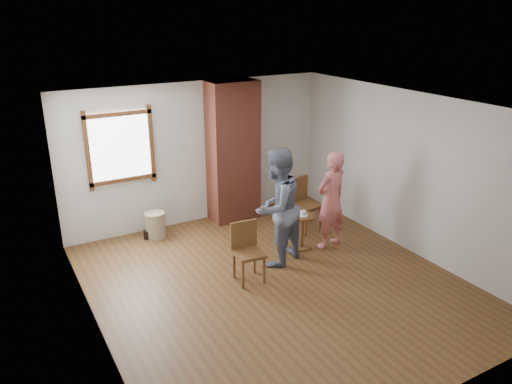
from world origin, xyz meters
TOP-DOWN VIEW (x-y plane):
  - ground at (0.00, 0.00)m, footprint 5.50×5.50m
  - room_shell at (-0.06, 0.61)m, footprint 5.04×5.52m
  - brick_chimney at (0.60, 2.50)m, footprint 0.90×0.50m
  - stoneware_crock at (-1.00, 2.40)m, footprint 0.44×0.44m
  - dark_pot at (-1.14, 2.40)m, footprint 0.20×0.20m
  - dining_chair_left at (-0.29, 0.34)m, footprint 0.44×0.44m
  - dining_chair_right at (1.42, 1.40)m, footprint 0.53×0.53m
  - side_table at (0.98, 0.76)m, footprint 0.40×0.40m
  - cake_plate at (0.98, 0.76)m, footprint 0.18×0.18m
  - cake_slice at (0.99, 0.76)m, footprint 0.08×0.07m
  - man at (0.36, 0.57)m, footprint 1.10×0.99m
  - person_pink at (1.44, 0.63)m, footprint 0.67×0.50m

SIDE VIEW (x-z plane):
  - ground at x=0.00m, z-range 0.00..0.00m
  - dark_pot at x=-1.14m, z-range 0.00..0.16m
  - stoneware_crock at x=-1.00m, z-range 0.00..0.46m
  - side_table at x=0.98m, z-range 0.10..0.70m
  - dining_chair_left at x=-0.29m, z-range 0.05..0.94m
  - dining_chair_right at x=1.42m, z-range 0.06..1.03m
  - cake_plate at x=0.98m, z-range 0.60..0.61m
  - cake_slice at x=0.99m, z-range 0.61..0.67m
  - person_pink at x=1.44m, z-range 0.00..1.66m
  - man at x=0.36m, z-range 0.00..1.86m
  - brick_chimney at x=0.60m, z-range 0.00..2.60m
  - room_shell at x=-0.06m, z-range 0.50..3.12m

